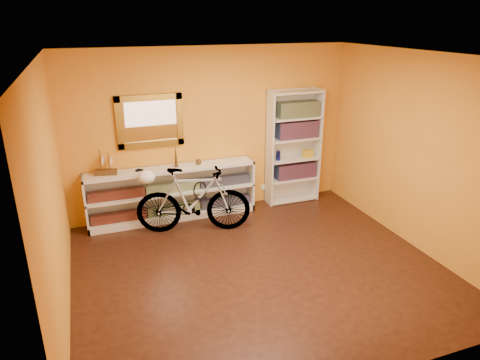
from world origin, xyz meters
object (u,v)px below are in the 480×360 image
object	(u,v)px
bicycle	(194,200)
helmet	(146,177)
console_unit	(173,193)
bookcase	(294,147)

from	to	relation	value
bicycle	helmet	size ratio (longest dim) A/B	6.75
console_unit	bicycle	xyz separation A→B (m)	(0.20, -0.53, 0.07)
console_unit	bicycle	size ratio (longest dim) A/B	1.54
bookcase	helmet	world-z (taller)	bookcase
bookcase	console_unit	bearing A→B (deg)	-179.31
bookcase	helmet	distance (m)	2.53
console_unit	helmet	xyz separation A→B (m)	(-0.43, -0.37, 0.45)
console_unit	helmet	size ratio (longest dim) A/B	10.38
helmet	bookcase	bearing A→B (deg)	8.93
bicycle	helmet	bearing A→B (deg)	90.00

